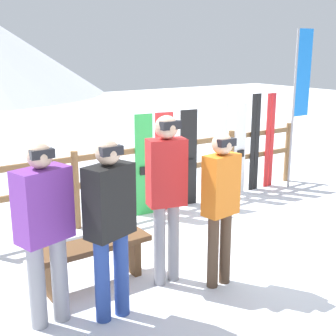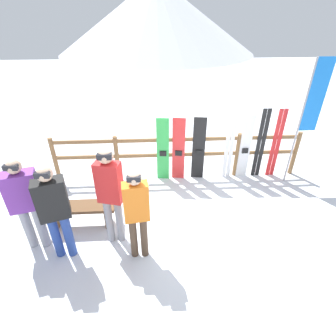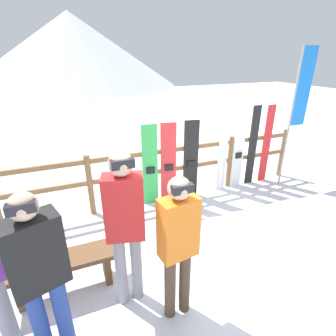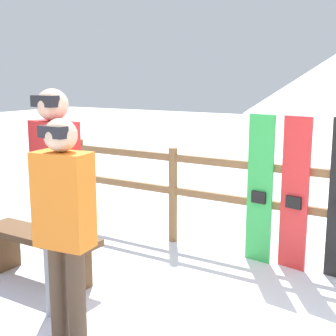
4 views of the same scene
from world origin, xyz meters
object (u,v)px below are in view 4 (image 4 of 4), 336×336
(bench, at_px, (39,245))
(snowboard_red, at_px, (295,195))
(person_red, at_px, (56,186))
(snowboard_green, at_px, (260,190))
(person_orange, at_px, (64,221))

(bench, relative_size, snowboard_red, 0.83)
(person_red, xyz_separation_m, snowboard_red, (1.27, 1.93, -0.32))
(bench, distance_m, person_red, 1.08)
(person_red, bearing_deg, snowboard_red, 56.75)
(person_red, bearing_deg, snowboard_green, 64.83)
(bench, xyz_separation_m, snowboard_green, (1.58, 1.52, 0.42))
(bench, bearing_deg, snowboard_green, 43.91)
(person_red, bearing_deg, person_orange, -40.28)
(bench, bearing_deg, person_red, -31.48)
(person_orange, height_order, snowboard_red, person_orange)
(bench, relative_size, person_red, 0.70)
(snowboard_green, bearing_deg, person_orange, -101.89)
(snowboard_green, bearing_deg, snowboard_red, -0.00)
(bench, distance_m, snowboard_red, 2.50)
(person_red, relative_size, snowboard_green, 1.18)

